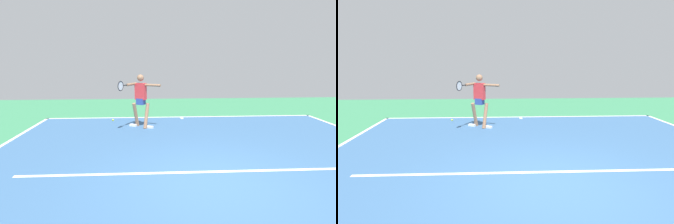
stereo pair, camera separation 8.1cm
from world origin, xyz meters
TOP-DOWN VIEW (x-y plane):
  - ground_plane at (0.00, 0.00)m, footprint 21.77×21.77m
  - court_surface at (0.00, 0.00)m, footprint 10.05×11.84m
  - court_line_baseline_near at (0.00, -5.87)m, footprint 10.05×0.10m
  - court_line_service at (0.00, -0.52)m, footprint 7.54×0.10m
  - court_line_centre_mark at (0.00, -5.67)m, footprint 0.10×0.30m
  - tennis_player at (1.48, -4.29)m, footprint 1.27×1.10m
  - tennis_ball_centre_court at (2.50, -5.31)m, footprint 0.07×0.07m

SIDE VIEW (x-z plane):
  - ground_plane at x=0.00m, z-range 0.00..0.00m
  - court_surface at x=0.00m, z-range 0.00..0.00m
  - court_line_baseline_near at x=0.00m, z-range 0.00..0.01m
  - court_line_service at x=0.00m, z-range 0.00..0.01m
  - court_line_centre_mark at x=0.00m, z-range 0.00..0.01m
  - tennis_ball_centre_court at x=2.50m, z-range 0.00..0.07m
  - tennis_player at x=1.48m, z-range 0.12..1.83m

